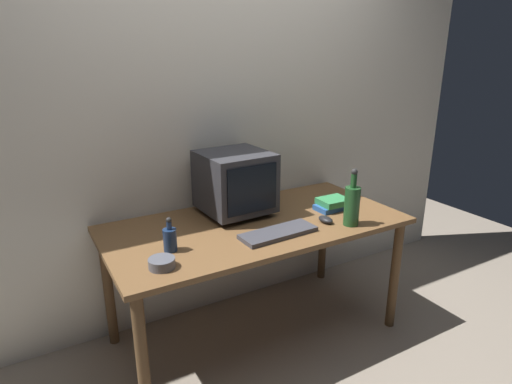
# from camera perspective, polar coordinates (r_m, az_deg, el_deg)

# --- Properties ---
(ground_plane) EXTENTS (6.00, 6.00, 0.00)m
(ground_plane) POSITION_cam_1_polar(r_m,az_deg,el_deg) (2.81, -0.00, -18.09)
(ground_plane) COLOR gray
(back_wall) EXTENTS (4.00, 0.08, 2.50)m
(back_wall) POSITION_cam_1_polar(r_m,az_deg,el_deg) (2.71, -5.03, 9.43)
(back_wall) COLOR silver
(back_wall) RESTS_ON ground
(desk) EXTENTS (1.68, 0.82, 0.74)m
(desk) POSITION_cam_1_polar(r_m,az_deg,el_deg) (2.47, -0.00, -5.74)
(desk) COLOR brown
(desk) RESTS_ON ground
(crt_monitor) EXTENTS (0.40, 0.40, 0.37)m
(crt_monitor) POSITION_cam_1_polar(r_m,az_deg,el_deg) (2.51, -2.80, 1.30)
(crt_monitor) COLOR #333338
(crt_monitor) RESTS_ON desk
(keyboard) EXTENTS (0.43, 0.17, 0.02)m
(keyboard) POSITION_cam_1_polar(r_m,az_deg,el_deg) (2.28, 2.97, -5.41)
(keyboard) COLOR #3F3F47
(keyboard) RESTS_ON desk
(computer_mouse) EXTENTS (0.06, 0.10, 0.04)m
(computer_mouse) POSITION_cam_1_polar(r_m,az_deg,el_deg) (2.46, 9.19, -3.61)
(computer_mouse) COLOR black
(computer_mouse) RESTS_ON desk
(bottle_tall) EXTENTS (0.09, 0.09, 0.32)m
(bottle_tall) POSITION_cam_1_polar(r_m,az_deg,el_deg) (2.42, 12.58, -1.59)
(bottle_tall) COLOR #1E4C23
(bottle_tall) RESTS_ON desk
(bottle_short) EXTENTS (0.07, 0.07, 0.17)m
(bottle_short) POSITION_cam_1_polar(r_m,az_deg,el_deg) (2.12, -11.31, -6.07)
(bottle_short) COLOR navy
(bottle_short) RESTS_ON desk
(book_stack) EXTENTS (0.23, 0.15, 0.07)m
(book_stack) POSITION_cam_1_polar(r_m,az_deg,el_deg) (2.67, 10.19, -1.55)
(book_stack) COLOR #28569E
(book_stack) RESTS_ON desk
(cd_spindle) EXTENTS (0.12, 0.12, 0.04)m
(cd_spindle) POSITION_cam_1_polar(r_m,az_deg,el_deg) (1.99, -12.36, -9.18)
(cd_spindle) COLOR #595B66
(cd_spindle) RESTS_ON desk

